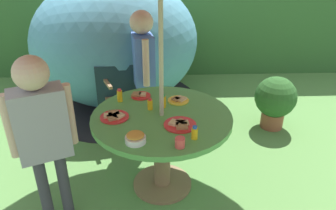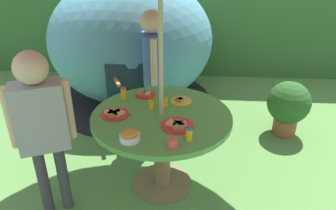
{
  "view_description": "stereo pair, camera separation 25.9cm",
  "coord_description": "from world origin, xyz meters",
  "px_view_note": "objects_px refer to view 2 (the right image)",
  "views": [
    {
      "loc": [
        -0.04,
        -2.37,
        2.05
      ],
      "look_at": [
        0.05,
        0.01,
        0.83
      ],
      "focal_mm": 34.94,
      "sensor_mm": 36.0,
      "label": 1
    },
    {
      "loc": [
        0.22,
        -2.37,
        2.05
      ],
      "look_at": [
        0.05,
        0.01,
        0.83
      ],
      "focal_mm": 34.94,
      "sensor_mm": 36.0,
      "label": 2
    }
  ],
  "objects_px": {
    "juice_bottle_mid_left": "(151,103)",
    "cup_near": "(173,143)",
    "garden_table": "(162,131)",
    "juice_bottle_center_front": "(165,101)",
    "snack_bowl": "(130,136)",
    "child_in_blue_shirt": "(152,59)",
    "plate_near_right": "(145,94)",
    "potted_plant": "(288,105)",
    "dome_tent": "(131,42)",
    "wooden_chair": "(133,84)",
    "child_in_grey_shirt": "(41,117)",
    "plate_back_edge": "(115,113)",
    "plate_near_left": "(177,125)",
    "juice_bottle_center_back": "(124,93)",
    "juice_bottle_far_right": "(189,134)",
    "plate_far_left": "(182,100)"
  },
  "relations": [
    {
      "from": "juice_bottle_mid_left",
      "to": "cup_near",
      "type": "height_order",
      "value": "juice_bottle_mid_left"
    },
    {
      "from": "garden_table",
      "to": "juice_bottle_center_front",
      "type": "distance_m",
      "value": 0.26
    },
    {
      "from": "snack_bowl",
      "to": "child_in_blue_shirt",
      "type": "bearing_deg",
      "value": 89.16
    },
    {
      "from": "snack_bowl",
      "to": "plate_near_right",
      "type": "xyz_separation_m",
      "value": [
        0.01,
        0.76,
        -0.03
      ]
    },
    {
      "from": "potted_plant",
      "to": "juice_bottle_center_front",
      "type": "distance_m",
      "value": 1.64
    },
    {
      "from": "dome_tent",
      "to": "cup_near",
      "type": "distance_m",
      "value": 2.34
    },
    {
      "from": "potted_plant",
      "to": "child_in_blue_shirt",
      "type": "distance_m",
      "value": 1.62
    },
    {
      "from": "plate_near_right",
      "to": "wooden_chair",
      "type": "bearing_deg",
      "value": 108.69
    },
    {
      "from": "wooden_chair",
      "to": "child_in_grey_shirt",
      "type": "bearing_deg",
      "value": -128.56
    },
    {
      "from": "juice_bottle_center_front",
      "to": "dome_tent",
      "type": "bearing_deg",
      "value": 109.18
    },
    {
      "from": "plate_near_right",
      "to": "cup_near",
      "type": "bearing_deg",
      "value": -69.66
    },
    {
      "from": "dome_tent",
      "to": "plate_back_edge",
      "type": "xyz_separation_m",
      "value": [
        0.16,
        -1.8,
        -0.08
      ]
    },
    {
      "from": "wooden_chair",
      "to": "plate_near_right",
      "type": "relative_size",
      "value": 5.26
    },
    {
      "from": "garden_table",
      "to": "child_in_grey_shirt",
      "type": "height_order",
      "value": "child_in_grey_shirt"
    },
    {
      "from": "plate_near_left",
      "to": "cup_near",
      "type": "height_order",
      "value": "cup_near"
    },
    {
      "from": "plate_back_edge",
      "to": "plate_near_right",
      "type": "relative_size",
      "value": 1.31
    },
    {
      "from": "juice_bottle_center_back",
      "to": "juice_bottle_mid_left",
      "type": "distance_m",
      "value": 0.32
    },
    {
      "from": "snack_bowl",
      "to": "cup_near",
      "type": "relative_size",
      "value": 2.08
    },
    {
      "from": "snack_bowl",
      "to": "juice_bottle_center_front",
      "type": "bearing_deg",
      "value": 68.54
    },
    {
      "from": "garden_table",
      "to": "wooden_chair",
      "type": "bearing_deg",
      "value": 111.89
    },
    {
      "from": "plate_near_left",
      "to": "juice_bottle_far_right",
      "type": "relative_size",
      "value": 2.43
    },
    {
      "from": "child_in_blue_shirt",
      "to": "child_in_grey_shirt",
      "type": "relative_size",
      "value": 1.02
    },
    {
      "from": "garden_table",
      "to": "cup_near",
      "type": "bearing_deg",
      "value": -75.89
    },
    {
      "from": "juice_bottle_mid_left",
      "to": "child_in_grey_shirt",
      "type": "bearing_deg",
      "value": -148.47
    },
    {
      "from": "child_in_grey_shirt",
      "to": "plate_near_left",
      "type": "xyz_separation_m",
      "value": [
        0.99,
        0.18,
        -0.13
      ]
    },
    {
      "from": "plate_far_left",
      "to": "plate_near_right",
      "type": "height_order",
      "value": "same"
    },
    {
      "from": "plate_far_left",
      "to": "juice_bottle_far_right",
      "type": "relative_size",
      "value": 1.8
    },
    {
      "from": "plate_back_edge",
      "to": "juice_bottle_center_back",
      "type": "bearing_deg",
      "value": 85.91
    },
    {
      "from": "dome_tent",
      "to": "child_in_blue_shirt",
      "type": "distance_m",
      "value": 0.93
    },
    {
      "from": "potted_plant",
      "to": "juice_bottle_mid_left",
      "type": "bearing_deg",
      "value": -148.26
    },
    {
      "from": "dome_tent",
      "to": "child_in_blue_shirt",
      "type": "xyz_separation_m",
      "value": [
        0.37,
        -0.85,
        0.07
      ]
    },
    {
      "from": "plate_far_left",
      "to": "plate_near_right",
      "type": "xyz_separation_m",
      "value": [
        -0.35,
        0.11,
        -0.0
      ]
    },
    {
      "from": "child_in_grey_shirt",
      "to": "juice_bottle_mid_left",
      "type": "height_order",
      "value": "child_in_grey_shirt"
    },
    {
      "from": "plate_near_left",
      "to": "cup_near",
      "type": "xyz_separation_m",
      "value": [
        -0.02,
        -0.29,
        0.02
      ]
    },
    {
      "from": "wooden_chair",
      "to": "snack_bowl",
      "type": "xyz_separation_m",
      "value": [
        0.23,
        -1.46,
        0.23
      ]
    },
    {
      "from": "child_in_blue_shirt",
      "to": "juice_bottle_center_back",
      "type": "bearing_deg",
      "value": -27.07
    },
    {
      "from": "plate_near_right",
      "to": "juice_bottle_center_back",
      "type": "xyz_separation_m",
      "value": [
        -0.18,
        -0.09,
        0.04
      ]
    },
    {
      "from": "plate_far_left",
      "to": "plate_near_left",
      "type": "xyz_separation_m",
      "value": [
        -0.02,
        -0.43,
        0.0
      ]
    },
    {
      "from": "dome_tent",
      "to": "plate_far_left",
      "type": "relative_size",
      "value": 13.27
    },
    {
      "from": "potted_plant",
      "to": "plate_near_left",
      "type": "height_order",
      "value": "plate_near_left"
    },
    {
      "from": "plate_near_left",
      "to": "plate_near_right",
      "type": "height_order",
      "value": "same"
    },
    {
      "from": "juice_bottle_mid_left",
      "to": "snack_bowl",
      "type": "bearing_deg",
      "value": -101.33
    },
    {
      "from": "child_in_blue_shirt",
      "to": "juice_bottle_far_right",
      "type": "xyz_separation_m",
      "value": [
        0.41,
        -1.29,
        -0.11
      ]
    },
    {
      "from": "snack_bowl",
      "to": "plate_back_edge",
      "type": "xyz_separation_m",
      "value": [
        -0.19,
        0.37,
        -0.02
      ]
    },
    {
      "from": "plate_near_left",
      "to": "cup_near",
      "type": "bearing_deg",
      "value": -94.4
    },
    {
      "from": "child_in_grey_shirt",
      "to": "wooden_chair",
      "type": "bearing_deg",
      "value": 50.51
    },
    {
      "from": "wooden_chair",
      "to": "juice_bottle_far_right",
      "type": "xyz_separation_m",
      "value": [
        0.66,
        -1.43,
        0.25
      ]
    },
    {
      "from": "child_in_blue_shirt",
      "to": "juice_bottle_center_front",
      "type": "distance_m",
      "value": 0.81
    },
    {
      "from": "cup_near",
      "to": "plate_near_right",
      "type": "bearing_deg",
      "value": 110.34
    },
    {
      "from": "juice_bottle_far_right",
      "to": "juice_bottle_mid_left",
      "type": "distance_m",
      "value": 0.57
    }
  ]
}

